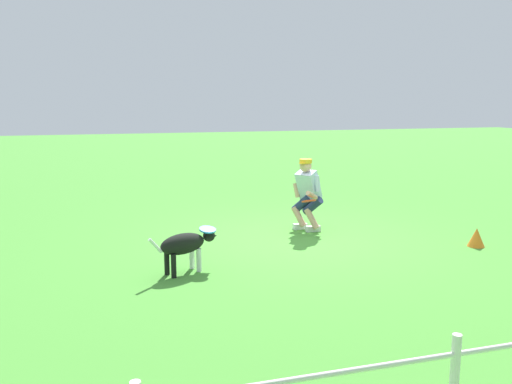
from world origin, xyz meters
TOP-DOWN VIEW (x-y plane):
  - ground_plane at (0.00, 0.00)m, footprint 60.00×60.00m
  - person at (-0.46, -0.56)m, footprint 0.55×0.71m
  - dog at (2.00, 1.17)m, footprint 1.02×0.54m
  - frisbee_flying at (1.68, 1.07)m, footprint 0.30×0.30m
  - frisbee_held at (-0.34, -0.20)m, footprint 0.35×0.34m
  - training_cone at (-2.66, 1.21)m, footprint 0.27×0.27m

SIDE VIEW (x-z plane):
  - ground_plane at x=0.00m, z-range 0.00..0.00m
  - training_cone at x=-2.66m, z-range 0.00..0.30m
  - dog at x=2.00m, z-range 0.10..0.67m
  - frisbee_flying at x=1.68m, z-range 0.51..0.59m
  - frisbee_held at x=-0.34m, z-range 0.55..0.67m
  - person at x=-0.46m, z-range 0.05..1.34m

